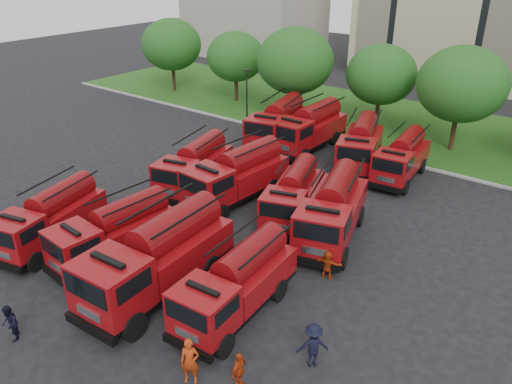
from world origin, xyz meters
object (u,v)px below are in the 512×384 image
fire_truck_0 (50,217)px  fire_truck_6 (293,194)px  fire_truck_1 (114,232)px  firefighter_3 (312,364)px  fire_truck_3 (237,283)px  firefighter_5 (327,277)px  fire_truck_10 (361,145)px  fire_truck_2 (158,257)px  firefighter_4 (130,238)px  fire_truck_4 (195,166)px  fire_truck_5 (237,175)px  fire_truck_9 (309,128)px  fire_truck_7 (333,210)px  firefighter_0 (191,381)px  firefighter_1 (14,339)px  fire_truck_11 (402,157)px

fire_truck_0 → fire_truck_6: bearing=35.1°
fire_truck_1 → firefighter_3: (11.70, -0.17, -1.52)m
firefighter_3 → fire_truck_3: bearing=-53.3°
fire_truck_0 → firefighter_5: (13.20, 6.11, -1.51)m
fire_truck_10 → fire_truck_3: bearing=-98.4°
fire_truck_2 → firefighter_3: bearing=-1.3°
firefighter_4 → firefighter_3: bearing=-128.0°
fire_truck_4 → firefighter_5: 12.52m
fire_truck_5 → firefighter_3: 14.21m
fire_truck_6 → fire_truck_9: 11.21m
fire_truck_7 → fire_truck_9: 13.26m
fire_truck_2 → fire_truck_5: bearing=104.4°
fire_truck_3 → firefighter_5: 5.12m
fire_truck_4 → firefighter_5: fire_truck_4 is taller
fire_truck_5 → firefighter_0: 14.67m
fire_truck_1 → firefighter_1: (1.43, -6.36, -1.52)m
fire_truck_3 → firefighter_4: (-8.57, 1.17, -1.53)m
fire_truck_2 → fire_truck_10: (0.45, 18.76, -0.19)m
fire_truck_0 → firefighter_1: fire_truck_0 is taller
firefighter_3 → firefighter_5: size_ratio=1.25×
fire_truck_1 → firefighter_4: size_ratio=4.51×
firefighter_4 → fire_truck_6: bearing=-68.1°
fire_truck_11 → firefighter_1: 25.22m
firefighter_4 → firefighter_5: size_ratio=1.00×
fire_truck_5 → firefighter_1: (0.70, -15.07, -1.71)m
fire_truck_0 → firefighter_5: 14.62m
fire_truck_2 → firefighter_0: size_ratio=4.33×
firefighter_4 → firefighter_5: (10.37, 3.38, 0.00)m
fire_truck_11 → firefighter_0: fire_truck_11 is taller
fire_truck_4 → firefighter_3: (14.32, -8.62, -1.57)m
fire_truck_6 → firefighter_0: (3.92, -12.50, -1.50)m
fire_truck_7 → firefighter_1: fire_truck_7 is taller
fire_truck_3 → firefighter_3: 4.50m
fire_truck_11 → fire_truck_10: bearing=171.4°
fire_truck_4 → fire_truck_3: bearing=-52.3°
fire_truck_10 → firefighter_4: fire_truck_10 is taller
fire_truck_1 → fire_truck_3: (7.52, 0.46, 0.01)m
firefighter_3 → firefighter_5: (-2.38, 5.18, 0.00)m
firefighter_0 → firefighter_4: firefighter_0 is taller
fire_truck_0 → fire_truck_3: bearing=-6.6°
fire_truck_4 → fire_truck_7: fire_truck_7 is taller
fire_truck_7 → firefighter_5: (1.72, -3.36, -1.70)m
fire_truck_0 → fire_truck_9: fire_truck_9 is taller
fire_truck_10 → firefighter_1: (-2.82, -24.59, -1.65)m
fire_truck_3 → fire_truck_5: 10.68m
fire_truck_3 → firefighter_4: size_ratio=4.57×
fire_truck_2 → fire_truck_5: 9.73m
fire_truck_2 → fire_truck_9: fire_truck_2 is taller
fire_truck_4 → fire_truck_10: 11.95m
fire_truck_1 → fire_truck_5: fire_truck_5 is taller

